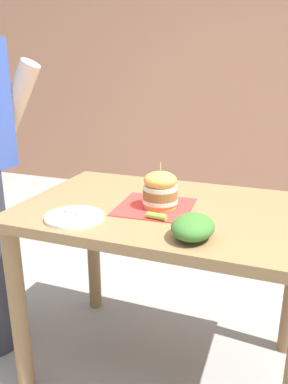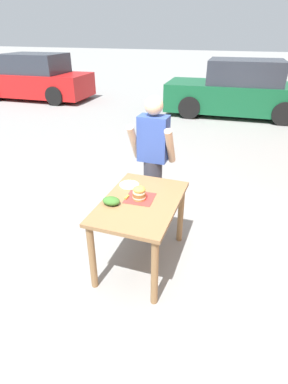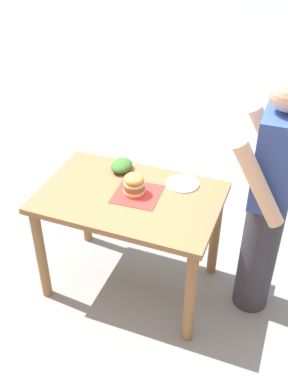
{
  "view_description": "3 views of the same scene",
  "coord_description": "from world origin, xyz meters",
  "px_view_note": "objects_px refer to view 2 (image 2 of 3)",
  "views": [
    {
      "loc": [
        -1.36,
        -0.41,
        1.32
      ],
      "look_at": [
        0.0,
        0.1,
        0.85
      ],
      "focal_mm": 35.0,
      "sensor_mm": 36.0,
      "label": 1
    },
    {
      "loc": [
        0.91,
        -2.51,
        2.35
      ],
      "look_at": [
        0.0,
        0.1,
        0.85
      ],
      "focal_mm": 28.0,
      "sensor_mm": 36.0,
      "label": 2
    },
    {
      "loc": [
        2.16,
        0.93,
        2.48
      ],
      "look_at": [
        0.0,
        0.1,
        0.85
      ],
      "focal_mm": 42.0,
      "sensor_mm": 36.0,
      "label": 3
    }
  ],
  "objects_px": {
    "patio_table": "(141,212)",
    "diner_across_table": "(153,161)",
    "pickle_spear": "(127,197)",
    "sandwich": "(139,193)",
    "side_salad": "(111,201)",
    "side_plate_with_forks": "(129,185)",
    "parked_car_near_curb": "(239,91)",
    "parked_car_mid_block": "(35,79)"
  },
  "relations": [
    {
      "from": "parked_car_mid_block",
      "to": "side_plate_with_forks",
      "type": "bearing_deg",
      "value": -46.8
    },
    {
      "from": "side_plate_with_forks",
      "to": "parked_car_mid_block",
      "type": "relative_size",
      "value": 0.05
    },
    {
      "from": "pickle_spear",
      "to": "side_salad",
      "type": "height_order",
      "value": "side_salad"
    },
    {
      "from": "side_plate_with_forks",
      "to": "side_salad",
      "type": "relative_size",
      "value": 1.22
    },
    {
      "from": "patio_table",
      "to": "sandwich",
      "type": "bearing_deg",
      "value": 137.92
    },
    {
      "from": "pickle_spear",
      "to": "diner_across_table",
      "type": "xyz_separation_m",
      "value": [
        0.01,
        0.85,
        0.07
      ]
    },
    {
      "from": "parked_car_near_curb",
      "to": "pickle_spear",
      "type": "bearing_deg",
      "value": -95.19
    },
    {
      "from": "side_plate_with_forks",
      "to": "side_salad",
      "type": "height_order",
      "value": "side_salad"
    },
    {
      "from": "side_salad",
      "to": "parked_car_near_curb",
      "type": "bearing_deg",
      "value": 84.14
    },
    {
      "from": "pickle_spear",
      "to": "side_salad",
      "type": "bearing_deg",
      "value": -122.81
    },
    {
      "from": "sandwich",
      "to": "diner_across_table",
      "type": "distance_m",
      "value": 0.83
    },
    {
      "from": "side_salad",
      "to": "sandwich",
      "type": "bearing_deg",
      "value": 39.14
    },
    {
      "from": "patio_table",
      "to": "sandwich",
      "type": "height_order",
      "value": "sandwich"
    },
    {
      "from": "side_plate_with_forks",
      "to": "side_salad",
      "type": "xyz_separation_m",
      "value": [
        -0.01,
        -0.45,
        0.03
      ]
    },
    {
      "from": "diner_across_table",
      "to": "parked_car_near_curb",
      "type": "distance_m",
      "value": 6.49
    },
    {
      "from": "pickle_spear",
      "to": "parked_car_near_curb",
      "type": "relative_size",
      "value": 0.02
    },
    {
      "from": "side_salad",
      "to": "parked_car_near_curb",
      "type": "relative_size",
      "value": 0.04
    },
    {
      "from": "pickle_spear",
      "to": "parked_car_mid_block",
      "type": "height_order",
      "value": "parked_car_mid_block"
    },
    {
      "from": "sandwich",
      "to": "parked_car_mid_block",
      "type": "xyz_separation_m",
      "value": [
        -6.85,
        7.33,
        -0.15
      ]
    },
    {
      "from": "side_plate_with_forks",
      "to": "patio_table",
      "type": "bearing_deg",
      "value": -49.49
    },
    {
      "from": "patio_table",
      "to": "diner_across_table",
      "type": "distance_m",
      "value": 0.89
    },
    {
      "from": "sandwich",
      "to": "parked_car_near_curb",
      "type": "relative_size",
      "value": 0.04
    },
    {
      "from": "patio_table",
      "to": "sandwich",
      "type": "relative_size",
      "value": 6.44
    },
    {
      "from": "side_plate_with_forks",
      "to": "diner_across_table",
      "type": "distance_m",
      "value": 0.58
    },
    {
      "from": "parked_car_near_curb",
      "to": "side_plate_with_forks",
      "type": "bearing_deg",
      "value": -96.12
    },
    {
      "from": "pickle_spear",
      "to": "sandwich",
      "type": "bearing_deg",
      "value": 12.73
    },
    {
      "from": "diner_across_table",
      "to": "parked_car_mid_block",
      "type": "height_order",
      "value": "diner_across_table"
    },
    {
      "from": "pickle_spear",
      "to": "diner_across_table",
      "type": "bearing_deg",
      "value": 89.2
    },
    {
      "from": "pickle_spear",
      "to": "parked_car_mid_block",
      "type": "relative_size",
      "value": 0.02
    },
    {
      "from": "side_salad",
      "to": "parked_car_mid_block",
      "type": "xyz_separation_m",
      "value": [
        -6.62,
        7.51,
        -0.12
      ]
    },
    {
      "from": "parked_car_near_curb",
      "to": "parked_car_mid_block",
      "type": "xyz_separation_m",
      "value": [
        -7.39,
        0.05,
        0.0
      ]
    },
    {
      "from": "sandwich",
      "to": "parked_car_near_curb",
      "type": "distance_m",
      "value": 7.3
    },
    {
      "from": "parked_car_near_curb",
      "to": "side_salad",
      "type": "bearing_deg",
      "value": -95.86
    },
    {
      "from": "pickle_spear",
      "to": "diner_across_table",
      "type": "relative_size",
      "value": 0.04
    },
    {
      "from": "parked_car_near_curb",
      "to": "parked_car_mid_block",
      "type": "bearing_deg",
      "value": 179.63
    },
    {
      "from": "side_plate_with_forks",
      "to": "parked_car_mid_block",
      "type": "xyz_separation_m",
      "value": [
        -6.63,
        7.06,
        -0.08
      ]
    },
    {
      "from": "patio_table",
      "to": "side_salad",
      "type": "height_order",
      "value": "side_salad"
    },
    {
      "from": "patio_table",
      "to": "side_salad",
      "type": "relative_size",
      "value": 6.5
    },
    {
      "from": "patio_table",
      "to": "diner_across_table",
      "type": "height_order",
      "value": "diner_across_table"
    },
    {
      "from": "patio_table",
      "to": "pickle_spear",
      "type": "xyz_separation_m",
      "value": [
        -0.15,
        -0.01,
        0.15
      ]
    },
    {
      "from": "patio_table",
      "to": "parked_car_mid_block",
      "type": "bearing_deg",
      "value": 133.1
    },
    {
      "from": "patio_table",
      "to": "diner_across_table",
      "type": "bearing_deg",
      "value": 99.49
    }
  ]
}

